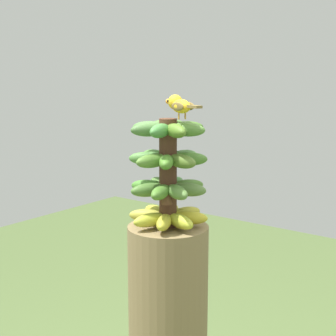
{
  "coord_description": "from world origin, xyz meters",
  "views": [
    {
      "loc": [
        1.28,
        0.98,
        1.73
      ],
      "look_at": [
        0.0,
        0.0,
        1.43
      ],
      "focal_mm": 56.14,
      "sensor_mm": 36.0,
      "label": 1
    }
  ],
  "objects": [
    {
      "name": "banana_bunch",
      "position": [
        0.0,
        -0.0,
        1.42
      ],
      "size": [
        0.25,
        0.25,
        0.34
      ],
      "color": "#4C2D1E",
      "rests_on": "banana_tree"
    },
    {
      "name": "perched_bird",
      "position": [
        -0.01,
        0.04,
        1.63
      ],
      "size": [
        0.08,
        0.17,
        0.07
      ],
      "color": "#C68933",
      "rests_on": "banana_bunch"
    }
  ]
}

